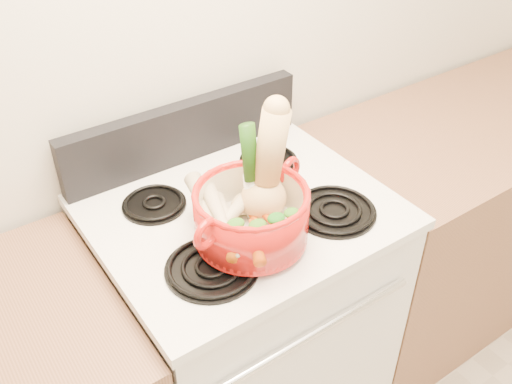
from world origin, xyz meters
TOP-DOWN VIEW (x-y plane):
  - wall_back at (0.00, 1.75)m, footprint 3.50×0.02m
  - stove_body at (0.00, 1.40)m, footprint 0.76×0.65m
  - cooktop at (0.00, 1.40)m, footprint 0.78×0.67m
  - control_backsplash at (0.00, 1.70)m, footprint 0.76×0.05m
  - oven_handle at (0.00, 1.06)m, footprint 0.60×0.02m
  - counter_right at (1.07, 1.40)m, footprint 1.36×0.65m
  - burner_front_left at (-0.19, 1.24)m, footprint 0.22×0.22m
  - burner_front_right at (0.19, 1.24)m, footprint 0.22×0.22m
  - burner_back_left at (-0.19, 1.54)m, footprint 0.17×0.17m
  - burner_back_right at (0.19, 1.54)m, footprint 0.17×0.17m
  - dutch_oven at (-0.06, 1.27)m, footprint 0.35×0.35m
  - pot_handle_left at (-0.21, 1.22)m, footprint 0.08×0.04m
  - pot_handle_right at (0.09, 1.31)m, footprint 0.08×0.04m
  - squash at (-0.00, 1.30)m, footprint 0.19×0.16m
  - leek at (-0.03, 1.31)m, footprint 0.04×0.08m
  - ginger at (-0.03, 1.33)m, footprint 0.10×0.08m
  - parsnip_0 at (-0.11, 1.30)m, footprint 0.07×0.21m
  - parsnip_1 at (-0.11, 1.28)m, footprint 0.09×0.21m
  - parsnip_2 at (-0.11, 1.30)m, footprint 0.06×0.18m
  - parsnip_3 at (-0.13, 1.29)m, footprint 0.18×0.10m
  - parsnip_4 at (-0.14, 1.35)m, footprint 0.10×0.24m
  - parsnip_5 at (-0.13, 1.29)m, footprint 0.10×0.25m
  - carrot_0 at (-0.05, 1.24)m, footprint 0.06×0.17m
  - carrot_1 at (-0.13, 1.24)m, footprint 0.11×0.14m
  - carrot_2 at (-0.03, 1.22)m, footprint 0.04×0.16m
  - carrot_3 at (-0.10, 1.19)m, footprint 0.09×0.14m

SIDE VIEW (x-z plane):
  - counter_right at x=1.07m, z-range 0.00..0.90m
  - stove_body at x=0.00m, z-range 0.00..0.92m
  - oven_handle at x=0.00m, z-range 0.77..0.79m
  - cooktop at x=0.00m, z-range 0.92..0.95m
  - burner_front_left at x=-0.19m, z-range 0.95..0.97m
  - burner_front_right at x=0.19m, z-range 0.95..0.97m
  - burner_back_left at x=-0.19m, z-range 0.95..0.97m
  - burner_back_right at x=0.19m, z-range 0.95..0.97m
  - carrot_0 at x=-0.05m, z-range 0.99..1.04m
  - ginger at x=-0.03m, z-range 1.00..1.04m
  - parsnip_0 at x=-0.11m, z-range 0.99..1.05m
  - carrot_1 at x=-0.13m, z-range 1.00..1.05m
  - parsnip_1 at x=-0.11m, z-range 0.99..1.06m
  - carrot_2 at x=-0.03m, z-range 1.00..1.05m
  - parsnip_2 at x=-0.11m, z-range 1.00..1.06m
  - carrot_3 at x=-0.10m, z-range 1.01..1.06m
  - parsnip_3 at x=-0.13m, z-range 1.01..1.06m
  - dutch_oven at x=-0.06m, z-range 0.97..1.10m
  - control_backsplash at x=0.00m, z-range 0.95..1.13m
  - parsnip_4 at x=-0.14m, z-range 1.01..1.08m
  - parsnip_5 at x=-0.13m, z-range 1.02..1.08m
  - pot_handle_left at x=-0.21m, z-range 1.04..1.12m
  - pot_handle_right at x=0.09m, z-range 1.04..1.12m
  - leek at x=-0.03m, z-range 0.99..1.26m
  - squash at x=0.00m, z-range 0.99..1.29m
  - wall_back at x=0.00m, z-range 0.00..2.60m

